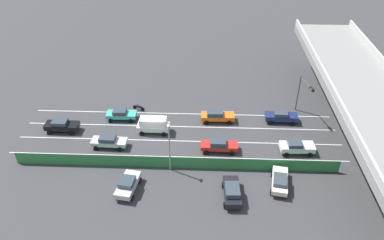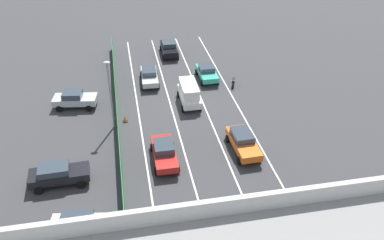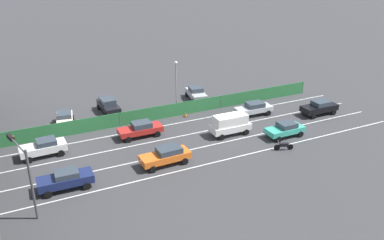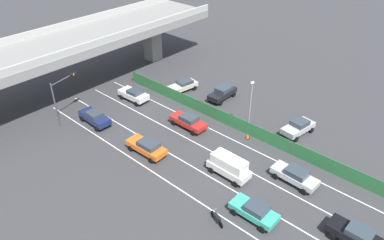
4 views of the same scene
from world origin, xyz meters
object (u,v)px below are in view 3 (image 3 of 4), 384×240
object	(u,v)px
car_sedan_red	(141,129)
car_sedan_silver	(254,108)
car_taxi_teal	(285,129)
parked_wagon_silver	(196,93)
car_sedan_navy	(66,179)
motorcycle	(284,146)
car_van_white	(230,124)
traffic_cone	(186,114)
car_sedan_black	(320,107)
parked_sedan_cream	(65,119)
car_taxi_orange	(166,155)
parked_sedan_dark	(108,105)
car_hatchback_white	(44,147)
traffic_light	(23,163)
street_lamp	(176,83)

from	to	relation	value
car_sedan_red	car_sedan_silver	bearing A→B (deg)	-90.93
car_taxi_teal	parked_wagon_silver	size ratio (longest dim) A/B	0.95
car_sedan_navy	car_sedan_red	bearing A→B (deg)	-52.14
car_taxi_teal	motorcycle	distance (m)	3.30
car_van_white	traffic_cone	world-z (taller)	car_van_white
car_sedan_black	parked_sedan_cream	bearing A→B (deg)	70.96
car_taxi_teal	parked_wagon_silver	bearing A→B (deg)	13.92
car_taxi_orange	parked_sedan_cream	size ratio (longest dim) A/B	1.03
car_van_white	car_sedan_black	bearing A→B (deg)	-88.90
motorcycle	traffic_cone	world-z (taller)	motorcycle
car_taxi_orange	parked_sedan_cream	world-z (taller)	car_taxi_orange
car_taxi_orange	parked_sedan_dark	xyz separation A→B (m)	(14.95, 1.45, 0.03)
car_taxi_orange	parked_wagon_silver	xyz separation A→B (m)	(14.30, -10.15, 0.00)
car_taxi_teal	car_van_white	bearing A→B (deg)	59.51
parked_wagon_silver	parked_sedan_cream	bearing A→B (deg)	94.35
car_sedan_navy	car_hatchback_white	bearing A→B (deg)	7.49
traffic_cone	motorcycle	bearing A→B (deg)	-156.76
traffic_cone	traffic_light	bearing A→B (deg)	122.30
car_sedan_silver	traffic_light	bearing A→B (deg)	108.25
car_sedan_navy	car_taxi_teal	size ratio (longest dim) A/B	1.08
car_sedan_navy	parked_wagon_silver	bearing A→B (deg)	-52.95
car_sedan_navy	traffic_light	bearing A→B (deg)	122.36
car_hatchback_white	traffic_cone	bearing A→B (deg)	-79.96
car_sedan_red	car_hatchback_white	world-z (taller)	car_hatchback_white
car_van_white	parked_wagon_silver	xyz separation A→B (m)	(11.28, -1.49, -0.33)
car_sedan_navy	car_taxi_teal	bearing A→B (deg)	-89.28
car_sedan_silver	car_taxi_teal	world-z (taller)	car_sedan_silver
traffic_light	street_lamp	distance (m)	21.88
car_hatchback_white	street_lamp	bearing A→B (deg)	-75.87
car_sedan_silver	car_sedan_red	distance (m)	14.18
car_sedan_silver	car_hatchback_white	xyz separation A→B (m)	(0.18, 24.00, 0.03)
car_sedan_silver	motorcycle	xyz separation A→B (m)	(-8.93, 2.44, -0.42)
motorcycle	parked_sedan_dark	size ratio (longest dim) A/B	0.41
car_sedan_silver	motorcycle	world-z (taller)	car_sedan_silver
car_van_white	traffic_light	world-z (taller)	traffic_light
car_taxi_orange	street_lamp	distance (m)	12.46
car_sedan_navy	car_sedan_red	size ratio (longest dim) A/B	0.97
car_taxi_orange	car_hatchback_white	bearing A→B (deg)	56.25
car_hatchback_white	traffic_light	xyz separation A→B (m)	(-8.79, 2.09, 3.16)
car_sedan_navy	car_sedan_silver	world-z (taller)	car_sedan_navy
car_sedan_navy	parked_sedan_cream	world-z (taller)	car_sedan_navy
car_sedan_navy	traffic_cone	distance (m)	18.34
car_hatchback_white	motorcycle	size ratio (longest dim) A/B	2.35
car_sedan_silver	traffic_cone	size ratio (longest dim) A/B	7.34
car_hatchback_white	parked_wagon_silver	bearing A→B (deg)	-69.24
car_sedan_silver	parked_wagon_silver	xyz separation A→B (m)	(7.82, 3.86, 0.04)
car_sedan_navy	parked_wagon_silver	xyz separation A→B (m)	(14.52, -19.23, 0.01)
car_sedan_black	parked_sedan_cream	size ratio (longest dim) A/B	0.98
car_sedan_navy	car_sedan_black	bearing A→B (deg)	-83.45
car_van_white	parked_wagon_silver	size ratio (longest dim) A/B	0.99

